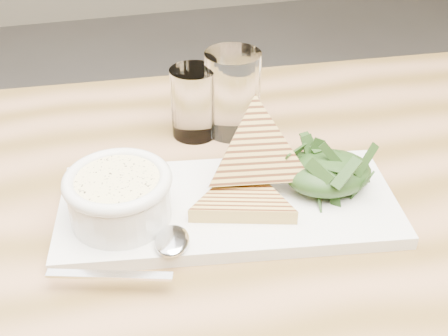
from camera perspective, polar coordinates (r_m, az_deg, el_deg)
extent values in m
cube|color=#A6764E|center=(0.66, -4.63, -8.83)|extent=(1.38, 0.97, 0.04)
cylinder|color=#A6764E|center=(1.38, 18.40, -4.64)|extent=(0.06, 0.06, 0.73)
cube|color=white|center=(0.68, 0.44, -3.82)|extent=(0.43, 0.24, 0.02)
cylinder|color=white|center=(0.65, -10.51, -3.38)|extent=(0.11, 0.11, 0.05)
cylinder|color=#F5E29A|center=(0.63, -10.78, -1.39)|extent=(0.10, 0.10, 0.01)
torus|color=white|center=(0.63, -10.80, -1.24)|extent=(0.12, 0.12, 0.01)
ellipsoid|color=black|center=(0.70, 10.53, -0.50)|extent=(0.11, 0.09, 0.04)
ellipsoid|color=silver|center=(0.61, -5.28, -7.37)|extent=(0.05, 0.06, 0.01)
cube|color=silver|center=(0.59, -11.55, -10.59)|extent=(0.13, 0.05, 0.00)
cylinder|color=white|center=(0.81, -3.05, 6.66)|extent=(0.07, 0.07, 0.10)
cylinder|color=white|center=(0.82, 0.88, 7.62)|extent=(0.08, 0.08, 0.12)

